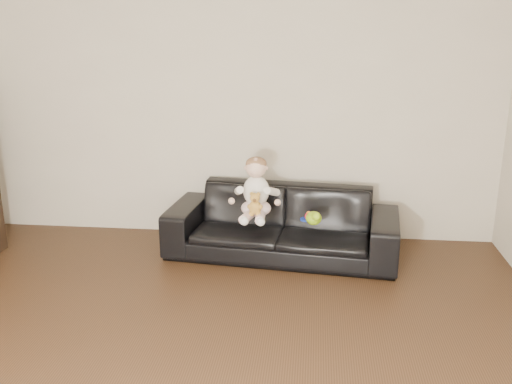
# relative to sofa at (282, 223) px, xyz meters

# --- Properties ---
(wall_back) EXTENTS (5.00, 0.00, 5.00)m
(wall_back) POSITION_rel_sofa_xyz_m (-0.50, 0.50, 1.00)
(wall_back) COLOR beige
(wall_back) RESTS_ON ground
(sofa) EXTENTS (2.13, 1.02, 0.60)m
(sofa) POSITION_rel_sofa_xyz_m (0.00, 0.00, 0.00)
(sofa) COLOR black
(sofa) RESTS_ON floor
(baby) EXTENTS (0.37, 0.46, 0.53)m
(baby) POSITION_rel_sofa_xyz_m (-0.23, -0.11, 0.33)
(baby) COLOR #FBD5D4
(baby) RESTS_ON sofa
(teddy_bear) EXTENTS (0.11, 0.12, 0.20)m
(teddy_bear) POSITION_rel_sofa_xyz_m (-0.22, -0.27, 0.26)
(teddy_bear) COLOR #BC8A35
(teddy_bear) RESTS_ON sofa
(toy_green) EXTENTS (0.16, 0.18, 0.11)m
(toy_green) POSITION_rel_sofa_xyz_m (0.28, -0.27, 0.15)
(toy_green) COLOR #8FC517
(toy_green) RESTS_ON sofa
(toy_rattle) EXTENTS (0.07, 0.07, 0.07)m
(toy_rattle) POSITION_rel_sofa_xyz_m (0.24, -0.17, 0.13)
(toy_rattle) COLOR red
(toy_rattle) RESTS_ON sofa
(toy_blue_disc) EXTENTS (0.13, 0.13, 0.01)m
(toy_blue_disc) POSITION_rel_sofa_xyz_m (0.22, -0.17, 0.10)
(toy_blue_disc) COLOR #1838C5
(toy_blue_disc) RESTS_ON sofa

